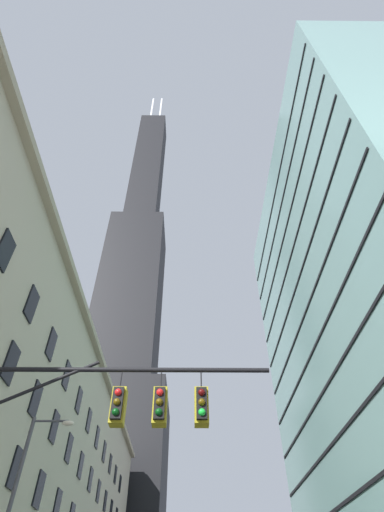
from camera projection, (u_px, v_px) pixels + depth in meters
name	position (u px, v px, depth m)	size (l,w,h in m)	color
station_building	(6.00, 464.00, 34.74)	(13.01, 73.71, 23.95)	#BCAF93
dark_skyscraper	(125.00, 335.00, 104.58)	(24.75, 24.75, 203.04)	black
glass_office_midrise	(377.00, 307.00, 39.24)	(15.15, 38.28, 49.81)	gray
traffic_signal_mast	(99.00, 427.00, 10.49)	(8.83, 0.63, 7.23)	black
street_lamppost	(17.00, 504.00, 15.60)	(2.00, 0.32, 8.35)	#47474C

